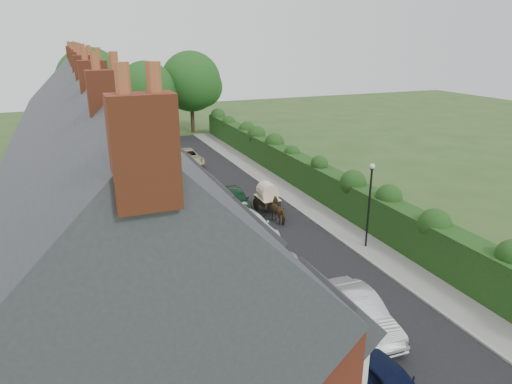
% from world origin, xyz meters
% --- Properties ---
extents(ground, '(140.00, 140.00, 0.00)m').
position_xyz_m(ground, '(0.00, 0.00, 0.00)').
color(ground, '#2D4C1E').
rests_on(ground, ground).
extents(road, '(6.00, 58.00, 0.02)m').
position_xyz_m(road, '(-0.50, 11.00, 0.01)').
color(road, black).
rests_on(road, ground).
extents(pavement_hedge_side, '(2.20, 58.00, 0.12)m').
position_xyz_m(pavement_hedge_side, '(3.60, 11.00, 0.06)').
color(pavement_hedge_side, gray).
rests_on(pavement_hedge_side, ground).
extents(pavement_house_side, '(1.70, 58.00, 0.12)m').
position_xyz_m(pavement_house_side, '(-4.35, 11.00, 0.06)').
color(pavement_house_side, gray).
rests_on(pavement_house_side, ground).
extents(kerb_hedge_side, '(0.18, 58.00, 0.13)m').
position_xyz_m(kerb_hedge_side, '(2.55, 11.00, 0.07)').
color(kerb_hedge_side, '#9B9B95').
rests_on(kerb_hedge_side, ground).
extents(kerb_house_side, '(0.18, 58.00, 0.13)m').
position_xyz_m(kerb_house_side, '(-3.55, 11.00, 0.07)').
color(kerb_house_side, '#9B9B95').
rests_on(kerb_house_side, ground).
extents(hedge, '(2.10, 58.00, 2.85)m').
position_xyz_m(hedge, '(5.40, 11.00, 1.60)').
color(hedge, '#183410').
rests_on(hedge, ground).
extents(terrace_row, '(9.05, 40.50, 11.50)m').
position_xyz_m(terrace_row, '(-10.87, 9.98, 4.47)').
color(terrace_row, '#993A26').
rests_on(terrace_row, ground).
extents(garden_wall_row, '(0.35, 40.35, 1.10)m').
position_xyz_m(garden_wall_row, '(-5.35, 10.00, 0.46)').
color(garden_wall_row, brown).
rests_on(garden_wall_row, ground).
extents(lamppost, '(0.32, 0.32, 5.16)m').
position_xyz_m(lamppost, '(3.40, 4.00, 3.30)').
color(lamppost, black).
rests_on(lamppost, ground).
extents(tree_far_left, '(7.14, 6.80, 9.29)m').
position_xyz_m(tree_far_left, '(-2.65, 40.08, 5.71)').
color(tree_far_left, '#332316').
rests_on(tree_far_left, ground).
extents(tree_far_right, '(7.98, 7.60, 10.31)m').
position_xyz_m(tree_far_right, '(3.39, 42.08, 6.31)').
color(tree_far_right, '#332316').
rests_on(tree_far_right, ground).
extents(tree_far_back, '(8.40, 8.00, 10.82)m').
position_xyz_m(tree_far_back, '(-8.59, 43.08, 6.62)').
color(tree_far_back, '#332316').
rests_on(tree_far_back, ground).
extents(car_navy, '(2.06, 4.19, 1.37)m').
position_xyz_m(car_navy, '(-3.00, -6.20, 0.69)').
color(car_navy, black).
rests_on(car_navy, ground).
extents(car_silver_a, '(1.92, 4.93, 1.60)m').
position_xyz_m(car_silver_a, '(-1.60, -2.47, 0.80)').
color(car_silver_a, '#B2B3B7').
rests_on(car_silver_a, ground).
extents(car_silver_b, '(2.89, 5.20, 1.38)m').
position_xyz_m(car_silver_b, '(-3.00, 1.40, 0.69)').
color(car_silver_b, '#AFB1B7').
rests_on(car_silver_b, ground).
extents(car_white, '(2.52, 5.10, 1.43)m').
position_xyz_m(car_white, '(-2.24, 8.17, 0.71)').
color(car_white, white).
rests_on(car_white, ground).
extents(car_green, '(2.39, 4.79, 1.57)m').
position_xyz_m(car_green, '(-1.60, 12.93, 0.78)').
color(car_green, black).
rests_on(car_green, ground).
extents(car_red, '(2.02, 4.46, 1.42)m').
position_xyz_m(car_red, '(-2.83, 20.55, 0.71)').
color(car_red, '#9A2810').
rests_on(car_red, ground).
extents(car_beige, '(2.60, 5.41, 1.49)m').
position_xyz_m(car_beige, '(-1.77, 26.25, 0.74)').
color(car_beige, '#BDAF89').
rests_on(car_beige, ground).
extents(car_grey, '(2.30, 5.28, 1.51)m').
position_xyz_m(car_grey, '(-2.64, 29.40, 0.76)').
color(car_grey, '#525559').
rests_on(car_grey, ground).
extents(horse, '(1.09, 1.99, 1.60)m').
position_xyz_m(horse, '(0.38, 9.57, 0.80)').
color(horse, '#4B361B').
rests_on(horse, ground).
extents(horse_cart, '(1.36, 3.01, 2.17)m').
position_xyz_m(horse_cart, '(0.38, 11.62, 1.24)').
color(horse_cart, black).
rests_on(horse_cart, ground).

